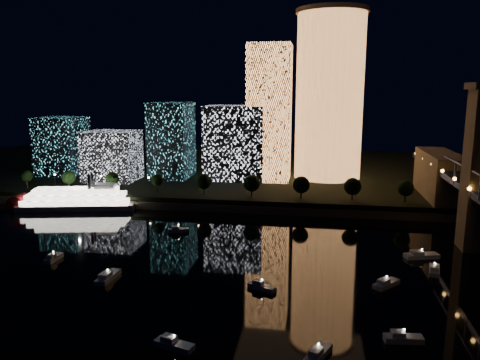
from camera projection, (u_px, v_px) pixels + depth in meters
name	position (u px, v px, depth m)	size (l,w,h in m)	color
ground	(243.00, 308.00, 104.78)	(520.00, 520.00, 0.00)	black
far_bank	(287.00, 172.00, 259.30)	(420.00, 160.00, 5.00)	black
seawall	(275.00, 209.00, 183.93)	(420.00, 6.00, 3.00)	#6B5E4C
tower_cylindrical	(329.00, 95.00, 224.50)	(34.00, 34.00, 79.67)	#FF9C51
tower_rectangular	(269.00, 113.00, 220.95)	(19.97, 19.97, 63.55)	#FF9C51
midrise_blocks	(161.00, 145.00, 230.00)	(114.88, 37.86, 36.60)	white
riverboat	(72.00, 200.00, 189.69)	(50.73, 19.94, 14.99)	silver
motorboats	(272.00, 287.00, 113.50)	(126.09, 75.46, 2.78)	silver
esplanade_trees	(229.00, 183.00, 191.06)	(165.76, 6.93, 8.96)	black
street_lamps	(198.00, 182.00, 199.43)	(132.70, 0.70, 5.65)	black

